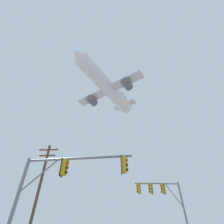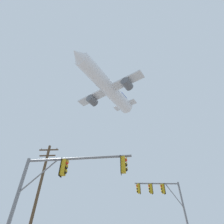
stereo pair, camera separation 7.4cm
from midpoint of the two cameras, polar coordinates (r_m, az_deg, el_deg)
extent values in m
cylinder|color=slate|center=(11.56, -29.95, -26.44)|extent=(0.20, 0.20, 5.66)
cylinder|color=slate|center=(10.89, -10.91, -14.93)|extent=(6.40, 0.57, 0.15)
cylinder|color=slate|center=(11.44, -22.90, -18.83)|extent=(1.98, 0.21, 1.89)
cube|color=gold|center=(10.22, 3.98, -17.12)|extent=(0.28, 0.34, 0.90)
cylinder|color=gold|center=(10.42, 3.85, -14.51)|extent=(0.05, 0.05, 0.12)
cube|color=black|center=(10.23, 3.16, -17.17)|extent=(0.05, 0.46, 1.04)
sphere|color=red|center=(10.32, 4.74, -15.68)|extent=(0.20, 0.20, 0.20)
cylinder|color=gold|center=(10.34, 5.10, -15.34)|extent=(0.05, 0.21, 0.21)
sphere|color=black|center=(10.21, 4.83, -17.12)|extent=(0.20, 0.20, 0.20)
cylinder|color=gold|center=(10.23, 5.19, -16.78)|extent=(0.05, 0.21, 0.21)
sphere|color=black|center=(10.11, 4.92, -18.60)|extent=(0.20, 0.20, 0.20)
cylinder|color=gold|center=(10.13, 5.28, -18.25)|extent=(0.05, 0.21, 0.21)
cube|color=gold|center=(10.97, -15.61, -17.39)|extent=(0.28, 0.34, 0.90)
cylinder|color=gold|center=(11.15, -15.15, -14.97)|extent=(0.05, 0.05, 0.12)
cube|color=black|center=(11.02, -16.32, -17.37)|extent=(0.05, 0.46, 1.04)
sphere|color=red|center=(11.01, -14.63, -16.12)|extent=(0.20, 0.20, 0.20)
cylinder|color=gold|center=(11.01, -14.25, -15.84)|extent=(0.05, 0.21, 0.21)
sphere|color=black|center=(10.91, -14.87, -17.47)|extent=(0.20, 0.20, 0.20)
cylinder|color=gold|center=(10.91, -14.49, -17.18)|extent=(0.05, 0.21, 0.21)
sphere|color=black|center=(10.82, -15.12, -18.84)|extent=(0.20, 0.20, 0.20)
cylinder|color=gold|center=(10.82, -14.73, -18.56)|extent=(0.05, 0.21, 0.21)
cylinder|color=slate|center=(20.32, 23.65, -29.95)|extent=(0.20, 0.20, 6.78)
cylinder|color=slate|center=(20.20, 14.70, -22.04)|extent=(4.62, 0.53, 0.15)
cylinder|color=slate|center=(20.41, 20.06, -24.52)|extent=(1.46, 0.20, 2.26)
cube|color=gold|center=(19.65, 8.99, -23.90)|extent=(0.29, 0.34, 0.90)
cylinder|color=gold|center=(19.78, 8.83, -22.47)|extent=(0.05, 0.05, 0.12)
cube|color=black|center=(19.67, 9.43, -23.87)|extent=(0.06, 0.46, 1.04)
sphere|color=red|center=(19.69, 8.46, -23.16)|extent=(0.20, 0.20, 0.20)
cylinder|color=gold|center=(19.70, 8.24, -23.00)|extent=(0.06, 0.21, 0.21)
sphere|color=black|center=(19.62, 8.54, -23.95)|extent=(0.20, 0.20, 0.20)
cylinder|color=gold|center=(19.63, 8.32, -23.79)|extent=(0.06, 0.21, 0.21)
sphere|color=black|center=(19.56, 8.62, -24.74)|extent=(0.20, 0.20, 0.20)
cylinder|color=gold|center=(19.56, 8.40, -24.58)|extent=(0.06, 0.21, 0.21)
cube|color=gold|center=(19.90, 12.93, -23.64)|extent=(0.29, 0.34, 0.90)
cylinder|color=gold|center=(20.03, 12.71, -22.24)|extent=(0.05, 0.05, 0.12)
cube|color=black|center=(19.93, 13.36, -23.60)|extent=(0.06, 0.46, 1.04)
sphere|color=red|center=(19.93, 12.38, -22.93)|extent=(0.20, 0.20, 0.20)
cylinder|color=gold|center=(19.94, 12.15, -22.78)|extent=(0.06, 0.21, 0.21)
sphere|color=black|center=(19.86, 12.49, -23.70)|extent=(0.20, 0.20, 0.20)
cylinder|color=gold|center=(19.87, 12.27, -23.55)|extent=(0.06, 0.21, 0.21)
sphere|color=black|center=(19.80, 12.61, -24.48)|extent=(0.20, 0.20, 0.20)
cylinder|color=gold|center=(19.80, 12.39, -24.33)|extent=(0.06, 0.21, 0.21)
cube|color=gold|center=(20.23, 16.74, -23.29)|extent=(0.29, 0.34, 0.90)
cylinder|color=gold|center=(20.36, 16.46, -21.92)|extent=(0.05, 0.05, 0.12)
cube|color=black|center=(20.27, 17.15, -23.25)|extent=(0.06, 0.46, 1.04)
sphere|color=red|center=(20.25, 16.17, -22.61)|extent=(0.20, 0.20, 0.20)
cylinder|color=gold|center=(20.25, 15.95, -22.46)|extent=(0.06, 0.21, 0.21)
sphere|color=black|center=(20.18, 16.32, -23.36)|extent=(0.20, 0.20, 0.20)
cylinder|color=gold|center=(20.18, 16.10, -23.22)|extent=(0.06, 0.21, 0.21)
sphere|color=black|center=(20.12, 16.47, -24.12)|extent=(0.20, 0.20, 0.20)
cylinder|color=gold|center=(20.11, 16.25, -23.98)|extent=(0.06, 0.21, 0.21)
cylinder|color=brown|center=(19.79, -23.45, -24.09)|extent=(0.28, 0.28, 10.56)
cube|color=brown|center=(21.28, -20.18, -11.76)|extent=(2.20, 0.12, 0.12)
cube|color=brown|center=(21.00, -20.61, -13.45)|extent=(1.80, 0.12, 0.12)
cylinder|color=gray|center=(21.69, -22.35, -11.37)|extent=(0.10, 0.10, 0.18)
cylinder|color=gray|center=(21.00, -17.80, -11.57)|extent=(0.10, 0.10, 0.18)
cylinder|color=white|center=(43.38, -1.48, 8.32)|extent=(12.98, 18.84, 3.51)
cone|color=white|center=(38.38, -11.34, 18.19)|extent=(4.10, 3.77, 3.34)
cone|color=white|center=(50.23, 5.59, 0.72)|extent=(3.68, 3.40, 2.99)
cube|color=silver|center=(43.30, -1.07, 7.41)|extent=(17.34, 11.48, 0.40)
cylinder|color=#595B60|center=(40.71, 5.07, 9.27)|extent=(3.03, 3.27, 1.98)
cylinder|color=#595B60|center=(44.93, -6.61, 3.78)|extent=(3.03, 3.27, 1.98)
cube|color=navy|center=(49.96, 4.17, 3.87)|extent=(1.77, 2.79, 4.17)
cube|color=silver|center=(49.02, 4.38, 2.31)|extent=(6.68, 5.02, 0.22)
camera|label=1|loc=(0.04, -89.91, -0.07)|focal=27.45mm
camera|label=2|loc=(0.04, 90.09, 0.07)|focal=27.45mm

